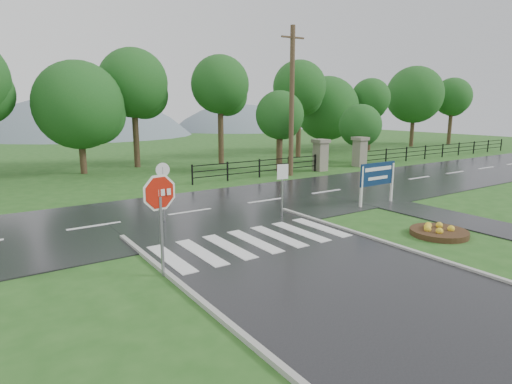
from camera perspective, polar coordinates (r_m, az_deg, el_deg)
ground at (r=11.01m, az=14.74°, el=-13.32°), size 120.00×120.00×0.00m
main_road at (r=18.74m, az=-8.78°, el=-2.75°), size 90.00×8.00×0.04m
walkway at (r=19.79m, az=22.44°, el=-2.73°), size 2.20×11.00×0.04m
crosswalk at (r=14.51m, az=-0.26°, el=-6.56°), size 6.50×2.80×0.02m
pillar_west at (r=30.72m, az=8.60°, el=4.99°), size 1.00×1.00×2.24m
pillar_east at (r=33.54m, az=13.67°, el=5.33°), size 1.00×1.00×2.24m
fence_west at (r=27.53m, az=0.46°, el=3.44°), size 9.58×0.08×1.20m
fence_east at (r=42.12m, az=23.63°, el=5.27°), size 20.58×0.08×1.20m
hills at (r=75.09m, az=-24.22°, el=-5.14°), size 102.00×48.00×48.00m
treeline at (r=32.02m, az=-17.93°, el=2.70°), size 83.20×5.20×10.00m
stop_sign at (r=11.50m, az=-12.67°, el=-1.36°), size 1.31×0.24×2.98m
estate_billboard at (r=20.48m, az=15.90°, el=2.07°), size 2.28×0.10×1.99m
flower_bed at (r=16.63m, az=23.22°, el=-4.84°), size 1.99×1.99×0.40m
reg_sign_small at (r=17.32m, az=3.55°, el=1.55°), size 0.49×0.10×2.24m
reg_sign_round at (r=17.10m, az=-12.27°, el=0.88°), size 0.55×0.09×2.38m
utility_pole_east at (r=28.15m, az=4.79°, el=11.93°), size 1.69×0.32×9.48m
entrance_tree_left at (r=30.08m, az=3.19°, el=10.14°), size 3.35×3.35×5.60m
entrance_tree_right at (r=35.57m, az=13.73°, el=8.58°), size 3.40×3.40×4.70m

